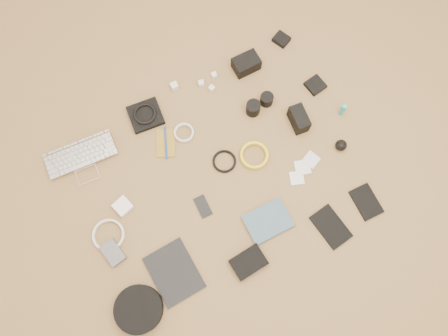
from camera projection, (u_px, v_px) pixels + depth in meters
name	position (u px, v px, depth m)	size (l,w,h in m)	color
room_shell	(208.00, 5.00, 0.86)	(4.04, 4.04, 2.58)	olive
laptop	(84.00, 164.00, 2.06)	(0.33, 0.23, 0.03)	silver
headphone_pouch	(146.00, 115.00, 2.13)	(0.15, 0.14, 0.03)	black
headphones	(145.00, 114.00, 2.11)	(0.11, 0.11, 0.01)	black
charger_a	(174.00, 86.00, 2.17)	(0.03, 0.03, 0.03)	silver
charger_b	(201.00, 83.00, 2.18)	(0.03, 0.03, 0.03)	silver
charger_c	(214.00, 75.00, 2.19)	(0.03, 0.03, 0.02)	silver
charger_d	(212.00, 88.00, 2.17)	(0.03, 0.03, 0.02)	silver
dslr_camera	(246.00, 64.00, 2.18)	(0.13, 0.09, 0.07)	black
lens_pouch	(281.00, 39.00, 2.25)	(0.07, 0.08, 0.03)	black
notebook_olive	(166.00, 143.00, 2.10)	(0.09, 0.14, 0.01)	olive
pen_blue	(166.00, 142.00, 2.09)	(0.01, 0.01, 0.16)	#1437A3
cable_white_a	(184.00, 133.00, 2.11)	(0.10, 0.10, 0.01)	silver
lens_a	(253.00, 108.00, 2.11)	(0.07, 0.07, 0.07)	black
lens_b	(267.00, 99.00, 2.14)	(0.06, 0.06, 0.06)	black
card_reader	(315.00, 85.00, 2.18)	(0.08, 0.08, 0.02)	black
power_brick	(123.00, 206.00, 2.00)	(0.07, 0.07, 0.03)	silver
cable_white_b	(109.00, 235.00, 1.98)	(0.15, 0.15, 0.01)	silver
cable_black	(224.00, 162.00, 2.07)	(0.11, 0.11, 0.01)	black
cable_yellow	(254.00, 156.00, 2.08)	(0.14, 0.14, 0.02)	yellow
flash	(299.00, 119.00, 2.09)	(0.07, 0.12, 0.09)	black
lens_cleaner	(343.00, 110.00, 2.11)	(0.02, 0.02, 0.08)	#1AACA1
battery_charger	(113.00, 253.00, 1.95)	(0.07, 0.11, 0.03)	#545459
tablet	(174.00, 272.00, 1.93)	(0.19, 0.25, 0.01)	black
phone	(203.00, 206.00, 2.01)	(0.05, 0.10, 0.01)	black
filter_case_left	(297.00, 178.00, 2.05)	(0.06, 0.06, 0.01)	silver
filter_case_mid	(302.00, 167.00, 2.07)	(0.07, 0.07, 0.01)	silver
filter_case_right	(311.00, 160.00, 2.08)	(0.07, 0.07, 0.01)	silver
air_blower	(341.00, 145.00, 2.07)	(0.05, 0.05, 0.05)	black
headphone_case	(139.00, 309.00, 1.87)	(0.21, 0.21, 0.06)	black
drive_case	(249.00, 262.00, 1.93)	(0.15, 0.11, 0.04)	black
paperback	(276.00, 236.00, 1.97)	(0.15, 0.20, 0.02)	#3D5668
notebook_black_a	(331.00, 227.00, 1.99)	(0.11, 0.18, 0.01)	black
notebook_black_b	(366.00, 202.00, 2.02)	(0.10, 0.15, 0.01)	black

